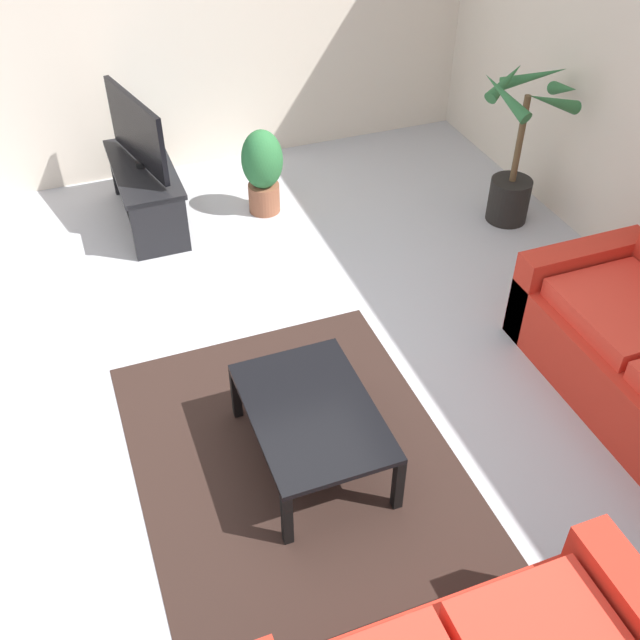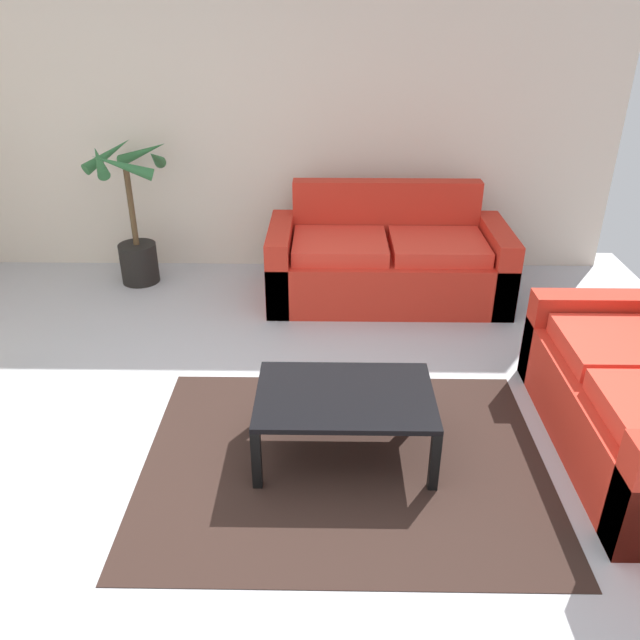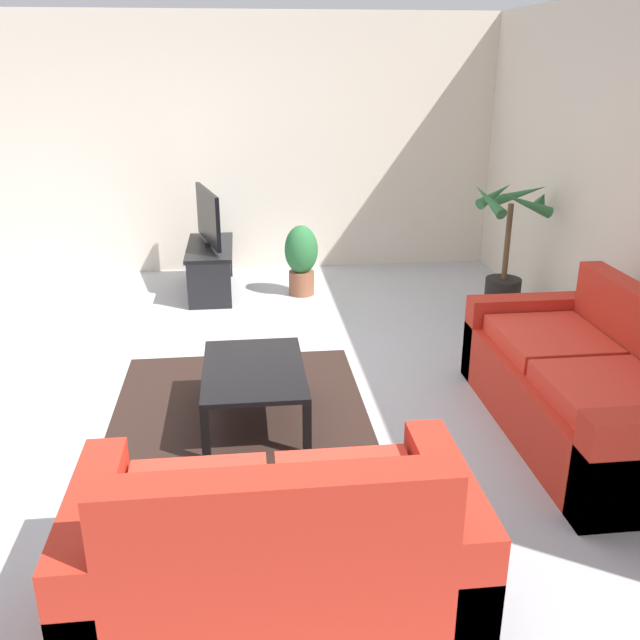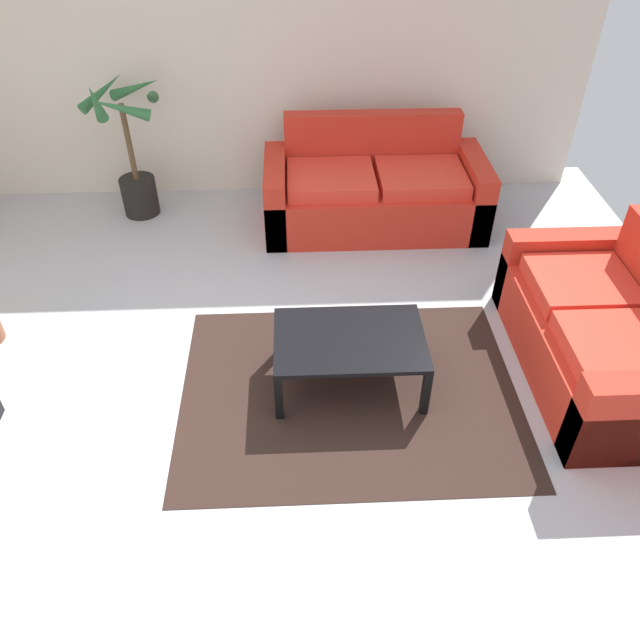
{
  "view_description": "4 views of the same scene",
  "coord_description": "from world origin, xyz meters",
  "px_view_note": "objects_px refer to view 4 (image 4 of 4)",
  "views": [
    {
      "loc": [
        3.12,
        -0.68,
        3.24
      ],
      "look_at": [
        0.19,
        0.43,
        0.62
      ],
      "focal_mm": 41.8,
      "sensor_mm": 36.0,
      "label": 1
    },
    {
      "loc": [
        0.51,
        -2.63,
        2.32
      ],
      "look_at": [
        0.46,
        0.53,
        0.68
      ],
      "focal_mm": 35.76,
      "sensor_mm": 36.0,
      "label": 2
    },
    {
      "loc": [
        4.64,
        0.19,
        2.23
      ],
      "look_at": [
        0.11,
        0.71,
        0.51
      ],
      "focal_mm": 38.85,
      "sensor_mm": 36.0,
      "label": 3
    },
    {
      "loc": [
        0.28,
        -2.71,
        2.99
      ],
      "look_at": [
        0.41,
        0.38,
        0.41
      ],
      "focal_mm": 34.93,
      "sensor_mm": 36.0,
      "label": 4
    }
  ],
  "objects_px": {
    "couch_main": "(374,192)",
    "coffee_table": "(350,343)",
    "couch_loveseat": "(604,335)",
    "potted_palm": "(133,159)"
  },
  "relations": [
    {
      "from": "couch_main",
      "to": "coffee_table",
      "type": "bearing_deg",
      "value": -100.73
    },
    {
      "from": "potted_palm",
      "to": "couch_main",
      "type": "bearing_deg",
      "value": -7.35
    },
    {
      "from": "coffee_table",
      "to": "couch_loveseat",
      "type": "bearing_deg",
      "value": 1.68
    },
    {
      "from": "couch_main",
      "to": "potted_palm",
      "type": "relative_size",
      "value": 1.58
    },
    {
      "from": "couch_main",
      "to": "couch_loveseat",
      "type": "distance_m",
      "value": 2.39
    },
    {
      "from": "couch_loveseat",
      "to": "potted_palm",
      "type": "height_order",
      "value": "potted_palm"
    },
    {
      "from": "coffee_table",
      "to": "potted_palm",
      "type": "relative_size",
      "value": 0.78
    },
    {
      "from": "couch_loveseat",
      "to": "coffee_table",
      "type": "height_order",
      "value": "couch_loveseat"
    },
    {
      "from": "couch_main",
      "to": "coffee_table",
      "type": "relative_size",
      "value": 2.02
    },
    {
      "from": "couch_loveseat",
      "to": "coffee_table",
      "type": "distance_m",
      "value": 1.69
    }
  ]
}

